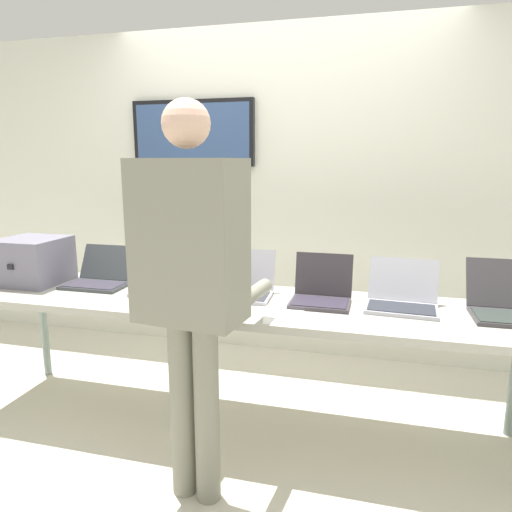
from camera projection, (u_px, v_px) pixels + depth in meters
The scene contains 12 objects.
ground at pixel (238, 424), 2.73m from camera, with size 8.00×8.00×0.04m, color beige.
back_wall at pixel (277, 194), 3.55m from camera, with size 8.00×0.11×2.48m.
workbench at pixel (237, 308), 2.58m from camera, with size 3.20×0.70×0.74m.
equipment_box at pixel (33, 261), 2.93m from camera, with size 0.38×0.38×0.29m.
laptop_station_0 at pixel (100, 276), 2.89m from camera, with size 0.38×0.34×0.23m.
laptop_station_1 at pixel (167, 282), 2.76m from camera, with size 0.32×0.36×0.24m.
laptop_station_2 at pixel (240, 285), 2.67m from camera, with size 0.39×0.34×0.25m.
laptop_station_3 at pixel (321, 292), 2.53m from camera, with size 0.32×0.29×0.26m.
laptop_station_4 at pixel (402, 297), 2.44m from camera, with size 0.38×0.35×0.24m.
laptop_station_5 at pixel (504, 304), 2.31m from camera, with size 0.33×0.40×0.26m.
person at pixel (191, 270), 1.92m from camera, with size 0.49×0.63×1.74m.
paper_sheet at pixel (284, 314), 2.34m from camera, with size 0.26×0.33×0.00m.
Camera 1 is at (0.72, -2.37, 1.50)m, focal length 32.47 mm.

